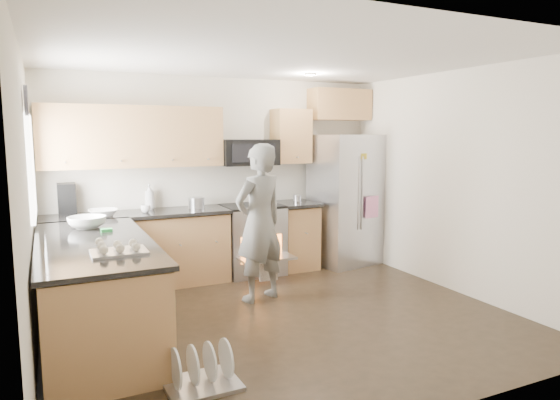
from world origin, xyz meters
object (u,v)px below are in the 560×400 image
dish_rack (202,375)px  stove_range (252,224)px  person (259,223)px  refrigerator (346,200)px

dish_rack → stove_range: bearing=60.9°
person → dish_rack: size_ratio=3.21×
stove_range → person: bearing=-107.6°
stove_range → person: size_ratio=1.02×
dish_rack → refrigerator: bearing=41.7°
person → dish_rack: person is taller
refrigerator → person: refrigerator is taller
stove_range → person: stove_range is taller
stove_range → refrigerator: bearing=-3.3°
stove_range → refrigerator: refrigerator is taller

